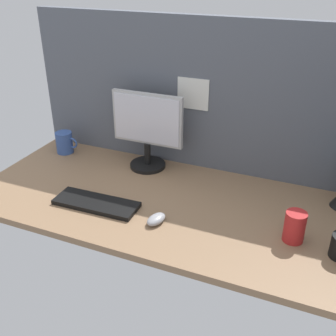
% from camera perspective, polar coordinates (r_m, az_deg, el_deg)
% --- Properties ---
extents(ground_plane, '(1.80, 0.80, 0.03)m').
position_cam_1_polar(ground_plane, '(1.79, 0.99, -5.00)').
color(ground_plane, '#8C6B4C').
extents(cubicle_wall_back, '(1.80, 0.06, 0.73)m').
position_cam_1_polar(cubicle_wall_back, '(1.95, 5.28, 10.08)').
color(cubicle_wall_back, '#565B66').
rests_on(cubicle_wall_back, ground_plane).
extents(monitor, '(0.36, 0.18, 0.38)m').
position_cam_1_polar(monitor, '(1.98, -2.94, 5.63)').
color(monitor, black).
rests_on(monitor, ground_plane).
extents(keyboard, '(0.37, 0.14, 0.02)m').
position_cam_1_polar(keyboard, '(1.77, -10.12, -4.94)').
color(keyboard, black).
rests_on(keyboard, ground_plane).
extents(mouse, '(0.08, 0.11, 0.03)m').
position_cam_1_polar(mouse, '(1.63, -1.68, -7.26)').
color(mouse, '#99999E').
rests_on(mouse, ground_plane).
extents(mug_red_plastic, '(0.08, 0.08, 0.12)m').
position_cam_1_polar(mug_red_plastic, '(1.58, 17.49, -7.94)').
color(mug_red_plastic, red).
rests_on(mug_red_plastic, ground_plane).
extents(mug_ceramic_blue, '(0.13, 0.09, 0.12)m').
position_cam_1_polar(mug_ceramic_blue, '(2.25, -14.42, 3.52)').
color(mug_ceramic_blue, '#38569E').
rests_on(mug_ceramic_blue, ground_plane).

